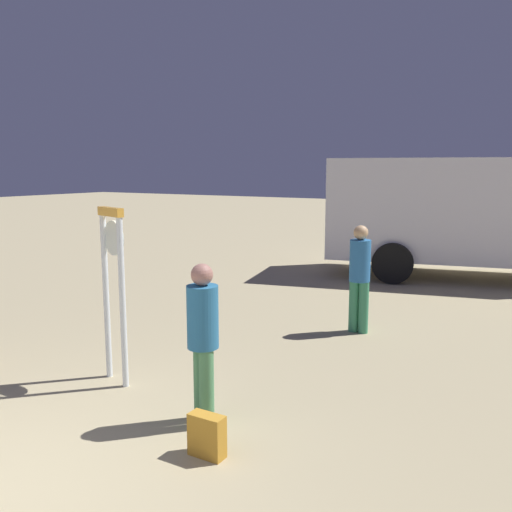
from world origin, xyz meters
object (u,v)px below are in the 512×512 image
Objects in this scene: standing_clock at (114,276)px; backpack at (207,436)px; person_distant at (360,273)px; person_near_clock at (203,336)px; box_truck_near at (485,212)px.

backpack is (1.92, -0.85, -1.10)m from standing_clock.
person_distant is (1.78, 3.33, -0.35)m from standing_clock.
standing_clock is 1.29× the size of person_near_clock.
person_distant reaches higher than person_near_clock.
box_truck_near reaches higher than person_distant.
box_truck_near is (0.99, 5.37, 0.61)m from person_distant.
person_distant is at bearing 61.84° from standing_clock.
box_truck_near reaches higher than person_near_clock.
standing_clock is 0.27× the size of box_truck_near.
person_distant is 0.22× the size of box_truck_near.
person_near_clock is at bearing 128.59° from backpack.
box_truck_near reaches higher than standing_clock.
standing_clock is 1.25× the size of person_distant.
backpack is 0.05× the size of box_truck_near.
person_near_clock is 0.97× the size of person_distant.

